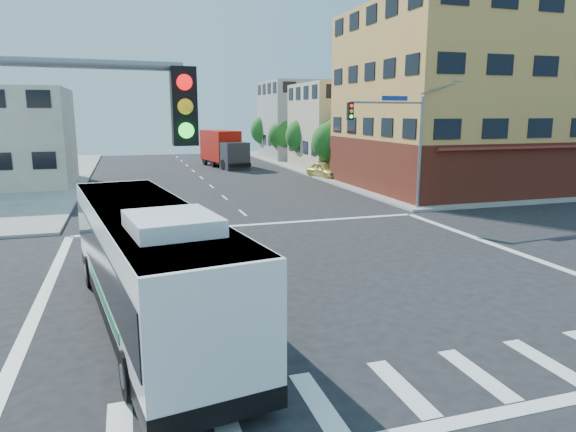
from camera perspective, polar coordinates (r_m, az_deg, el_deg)
name	(u,v)px	position (r m, az deg, el deg)	size (l,w,h in m)	color
ground	(317,276)	(19.38, 3.29, -6.71)	(120.00, 120.00, 0.00)	black
sidewalk_ne	(486,162)	(66.99, 21.14, 5.57)	(50.00, 50.00, 0.15)	gray
corner_building_ne	(470,114)	(44.47, 19.59, 10.61)	(18.10, 15.44, 14.00)	#C68747
building_east_near	(355,127)	(56.36, 7.41, 9.79)	(12.06, 10.06, 9.00)	#B5AA8A
building_east_far	(310,120)	(69.32, 2.50, 10.58)	(12.06, 10.06, 10.00)	gray
signal_mast_ne	(398,130)	(31.94, 12.08, 9.31)	(7.91, 1.13, 8.07)	gray
street_tree_a	(332,139)	(48.82, 4.90, 8.53)	(3.60, 3.60, 5.53)	#372514
street_tree_b	(304,134)	(56.30, 1.79, 9.11)	(3.80, 3.80, 5.79)	#372514
street_tree_c	(283,134)	(63.91, -0.60, 9.13)	(3.40, 3.40, 5.29)	#372514
street_tree_d	(266,128)	(71.59, -2.48, 9.70)	(4.00, 4.00, 6.03)	#372514
transit_bus	(148,261)	(15.33, -15.26, -4.84)	(4.64, 12.96, 3.76)	black
box_truck	(224,150)	(58.36, -7.15, 7.34)	(4.20, 9.28, 4.03)	#28282E
parked_car	(325,170)	(48.27, 4.13, 5.13)	(1.77, 4.41, 1.50)	#D6C659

